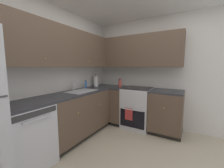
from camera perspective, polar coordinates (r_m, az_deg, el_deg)
wall_back at (r=2.75m, az=-25.13°, el=3.46°), size 3.54×0.05×2.52m
wall_right at (r=3.38m, az=19.23°, el=4.27°), size 0.05×3.29×2.52m
dishwasher at (r=2.36m, az=-32.09°, el=-18.02°), size 0.60×0.63×0.88m
lower_cabinets_back at (r=2.93m, az=-13.86°, el=-12.22°), size 1.43×0.62×0.88m
countertop_back at (r=2.81m, az=-14.12°, el=-3.49°), size 2.63×0.60×0.03m
lower_cabinets_right at (r=3.22m, az=15.83°, el=-10.47°), size 0.62×1.53×0.88m
countertop_right at (r=3.12m, az=16.10°, el=-2.52°), size 0.60×1.53×0.03m
oven_range at (r=3.32m, az=10.40°, el=-9.41°), size 0.68×0.62×1.06m
upper_cabinets_back at (r=2.78m, az=-19.17°, el=13.97°), size 2.31×0.34×0.72m
upper_cabinets_right at (r=3.37m, az=9.38°, el=12.97°), size 0.32×2.08×0.72m
sink at (r=2.86m, az=-12.41°, el=-3.73°), size 0.59×0.40×0.10m
faucet at (r=2.98m, az=-15.37°, el=-0.22°), size 0.07×0.16×0.20m
soap_bottle at (r=3.25m, az=-10.77°, el=-0.20°), size 0.05×0.05×0.19m
paper_towel_roll at (r=3.51m, az=-6.70°, el=1.11°), size 0.11×0.11×0.31m
oil_bottle at (r=3.37m, az=3.32°, el=0.40°), size 0.08×0.08×0.21m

